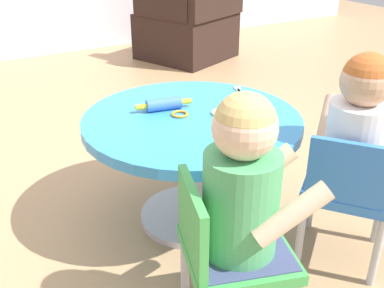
{
  "coord_description": "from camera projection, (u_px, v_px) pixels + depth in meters",
  "views": [
    {
      "loc": [
        -0.84,
        -1.41,
        1.17
      ],
      "look_at": [
        0.0,
        0.0,
        0.36
      ],
      "focal_mm": 42.92,
      "sensor_mm": 36.0,
      "label": 1
    }
  ],
  "objects": [
    {
      "name": "cookie_cutter_0",
      "position": [
        180.0,
        114.0,
        1.79
      ],
      "size": [
        0.07,
        0.07,
        0.01
      ],
      "primitive_type": "torus",
      "color": "orange",
      "rests_on": "craft_table"
    },
    {
      "name": "seated_child_left",
      "position": [
        244.0,
        184.0,
        1.22
      ],
      "size": [
        0.41,
        0.36,
        0.51
      ],
      "color": "#3F4772",
      "rests_on": "ground"
    },
    {
      "name": "rolling_pin",
      "position": [
        164.0,
        104.0,
        1.83
      ],
      "size": [
        0.23,
        0.08,
        0.05
      ],
      "color": "#3F72CC",
      "rests_on": "craft_table"
    },
    {
      "name": "child_chair_left",
      "position": [
        226.0,
        253.0,
        1.31
      ],
      "size": [
        0.38,
        0.38,
        0.54
      ],
      "color": "#B7B7BC",
      "rests_on": "ground"
    },
    {
      "name": "ground_plane",
      "position": [
        192.0,
        218.0,
        1.99
      ],
      "size": [
        10.0,
        10.0,
        0.0
      ],
      "primitive_type": "plane",
      "color": "tan"
    },
    {
      "name": "child_chair_right",
      "position": [
        347.0,
        190.0,
        1.62
      ],
      "size": [
        0.42,
        0.42,
        0.54
      ],
      "color": "#B7B7BC",
      "rests_on": "ground"
    },
    {
      "name": "cookie_cutter_1",
      "position": [
        230.0,
        144.0,
        1.55
      ],
      "size": [
        0.06,
        0.06,
        0.01
      ],
      "primitive_type": "torus",
      "color": "#3F99D8",
      "rests_on": "craft_table"
    },
    {
      "name": "craft_scissors",
      "position": [
        240.0,
        93.0,
        2.0
      ],
      "size": [
        0.11,
        0.14,
        0.01
      ],
      "color": "silver",
      "rests_on": "craft_table"
    },
    {
      "name": "seated_child_right",
      "position": [
        358.0,
        127.0,
        1.55
      ],
      "size": [
        0.44,
        0.42,
        0.51
      ],
      "color": "#3F4772",
      "rests_on": "ground"
    },
    {
      "name": "craft_table",
      "position": [
        192.0,
        144.0,
        1.83
      ],
      "size": [
        0.85,
        0.85,
        0.48
      ],
      "color": "silver",
      "rests_on": "ground"
    },
    {
      "name": "playdough_blob_0",
      "position": [
        223.0,
        113.0,
        1.8
      ],
      "size": [
        0.09,
        0.09,
        0.01
      ],
      "primitive_type": "cylinder",
      "color": "#B2E58C",
      "rests_on": "craft_table"
    },
    {
      "name": "armchair_dark",
      "position": [
        191.0,
        24.0,
        4.09
      ],
      "size": [
        0.91,
        0.93,
        0.85
      ],
      "color": "black",
      "rests_on": "ground"
    }
  ]
}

